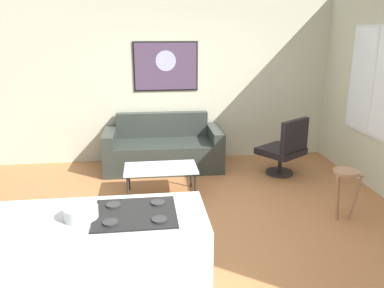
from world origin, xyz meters
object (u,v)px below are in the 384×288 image
object	(u,v)px
coffee_table	(161,170)
bar_stool	(345,182)
armchair	(285,148)
mixing_bowl	(81,213)
wall_painting	(166,66)
couch	(163,150)

from	to	relation	value
coffee_table	bar_stool	distance (m)	2.36
armchair	mixing_bowl	xyz separation A→B (m)	(-2.64, -2.92, 0.51)
mixing_bowl	wall_painting	world-z (taller)	wall_painting
couch	mixing_bowl	distance (m)	3.66
bar_stool	wall_painting	bearing A→B (deg)	127.81
bar_stool	mixing_bowl	distance (m)	3.20
armchair	bar_stool	world-z (taller)	armchair
coffee_table	armchair	bearing A→B (deg)	15.17
coffee_table	mixing_bowl	bearing A→B (deg)	-105.71
coffee_table	wall_painting	world-z (taller)	wall_painting
coffee_table	wall_painting	bearing A→B (deg)	83.15
coffee_table	armchair	world-z (taller)	armchair
coffee_table	wall_painting	size ratio (longest dim) A/B	0.92
couch	bar_stool	distance (m)	2.93
couch	armchair	xyz separation A→B (m)	(1.87, -0.60, 0.14)
armchair	bar_stool	xyz separation A→B (m)	(0.19, -1.49, 0.03)
couch	wall_painting	world-z (taller)	wall_painting
wall_painting	coffee_table	bearing A→B (deg)	-96.85
armchair	wall_painting	bearing A→B (deg)	149.69
couch	bar_stool	size ratio (longest dim) A/B	3.09
couch	bar_stool	bearing A→B (deg)	-45.46
armchair	mixing_bowl	distance (m)	3.97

